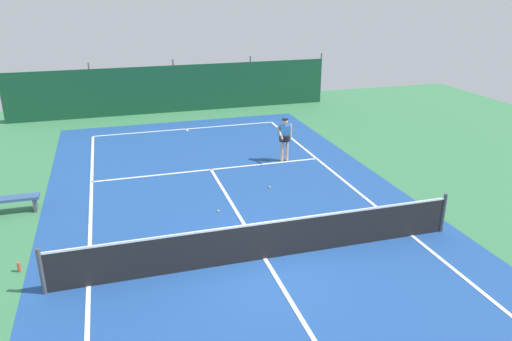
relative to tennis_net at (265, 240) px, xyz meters
The scene contains 10 objects.
ground_plane 0.51m from the tennis_net, ahead, with size 36.00×36.00×0.00m, color #387A4C.
court_surface 0.51m from the tennis_net, ahead, with size 11.02×26.60×0.01m.
tennis_net is the anchor object (origin of this frame).
back_fence 15.78m from the tennis_net, 90.00° to the left, with size 16.30×0.98×2.70m.
tennis_player 7.15m from the tennis_net, 66.52° to the left, with size 0.70×0.76×1.64m.
tennis_ball_near_player 2.98m from the tennis_net, 100.05° to the left, with size 0.07×0.07×0.07m, color #CCDB33.
tennis_ball_midcourt 4.48m from the tennis_net, 70.46° to the left, with size 0.07×0.07×0.07m, color #CCDB33.
parked_car 17.76m from the tennis_net, 79.06° to the left, with size 2.24×4.32×1.68m.
courtside_bench 7.80m from the tennis_net, 144.04° to the left, with size 1.60×0.40×0.49m.
water_bottle 5.78m from the tennis_net, 169.03° to the left, with size 0.08×0.08×0.24m, color #D84C38.
Camera 1 is at (-3.23, -10.04, 6.33)m, focal length 34.80 mm.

